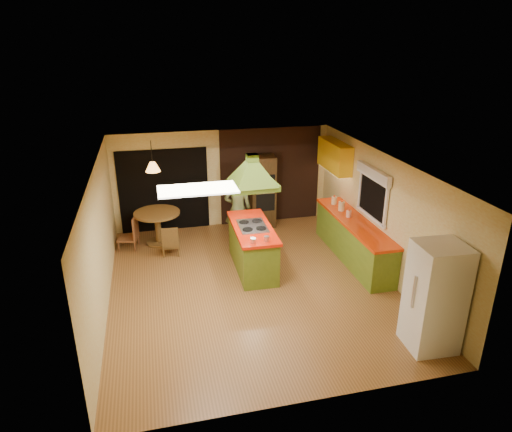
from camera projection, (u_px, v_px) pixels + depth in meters
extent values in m
plane|color=#966231|center=(251.00, 284.00, 9.17)|extent=(6.50, 6.50, 0.00)
plane|color=beige|center=(223.00, 179.00, 11.64)|extent=(5.50, 0.00, 5.50)
plane|color=beige|center=(308.00, 325.00, 5.77)|extent=(5.50, 0.00, 5.50)
plane|color=beige|center=(101.00, 241.00, 8.12)|extent=(0.00, 6.50, 6.50)
plane|color=beige|center=(382.00, 215.00, 9.29)|extent=(0.00, 6.50, 6.50)
plane|color=silver|center=(251.00, 164.00, 8.24)|extent=(6.50, 6.50, 0.00)
cube|color=#381E14|center=(270.00, 176.00, 11.89)|extent=(2.64, 0.03, 2.50)
cube|color=black|center=(164.00, 191.00, 11.38)|extent=(2.20, 0.03, 2.10)
cube|color=olive|center=(353.00, 241.00, 10.08)|extent=(0.58, 3.00, 0.86)
cube|color=#E53807|center=(355.00, 222.00, 9.91)|extent=(0.62, 3.05, 0.06)
cube|color=yellow|center=(335.00, 156.00, 10.98)|extent=(0.34, 1.40, 0.70)
cube|color=black|center=(373.00, 195.00, 9.54)|extent=(0.03, 1.16, 0.96)
cube|color=white|center=(373.00, 174.00, 9.35)|extent=(0.10, 1.35, 0.22)
cube|color=white|center=(198.00, 189.00, 6.93)|extent=(1.20, 0.60, 0.03)
cube|color=#5F761D|center=(253.00, 249.00, 9.66)|extent=(0.76, 1.88, 0.91)
cube|color=red|center=(252.00, 228.00, 9.48)|extent=(0.83, 1.96, 0.06)
cube|color=silver|center=(252.00, 226.00, 9.47)|extent=(0.58, 0.83, 0.02)
cube|color=#50701C|center=(252.00, 186.00, 9.14)|extent=(1.01, 0.75, 0.12)
pyramid|color=#50701C|center=(252.00, 161.00, 8.96)|extent=(1.01, 0.75, 0.45)
cube|color=#50701C|center=(252.00, 158.00, 8.93)|extent=(0.22, 0.22, 0.14)
imported|color=#4C552D|center=(238.00, 209.00, 10.69)|extent=(0.69, 0.52, 1.73)
cube|color=white|center=(435.00, 297.00, 7.06)|extent=(0.77, 0.73, 1.78)
cube|color=#473117|center=(263.00, 191.00, 11.70)|extent=(0.65, 0.62, 1.86)
cube|color=black|center=(266.00, 184.00, 11.32)|extent=(0.48, 0.05, 0.45)
cube|color=black|center=(265.00, 203.00, 11.50)|extent=(0.48, 0.05, 0.45)
cylinder|color=brown|center=(157.00, 213.00, 10.69)|extent=(1.08, 1.08, 0.05)
cylinder|color=brown|center=(158.00, 228.00, 10.83)|extent=(0.14, 0.14, 0.75)
cylinder|color=brown|center=(159.00, 242.00, 10.97)|extent=(0.60, 0.60, 0.05)
cone|color=#FF9E3F|center=(153.00, 167.00, 10.28)|extent=(0.38, 0.38, 0.22)
cylinder|color=beige|center=(342.00, 206.00, 10.41)|extent=(0.16, 0.16, 0.21)
cylinder|color=#FBF1CA|center=(334.00, 201.00, 10.81)|extent=(0.17, 0.17, 0.18)
cylinder|color=#FFE7CD|center=(349.00, 214.00, 10.06)|extent=(0.12, 0.12, 0.15)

